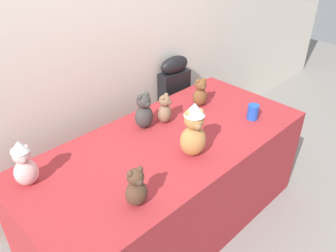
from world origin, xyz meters
TOP-DOWN VIEW (x-y plane):
  - ground_plane at (0.00, 0.00)m, footprint 10.00×10.00m
  - wall_back at (0.00, 0.95)m, footprint 7.00×0.08m
  - display_table at (0.00, 0.25)m, footprint 2.00×0.91m
  - instrument_case at (0.65, 0.83)m, footprint 0.29×0.14m
  - teddy_bear_blush at (-0.83, 0.50)m, footprint 0.15×0.13m
  - teddy_bear_caramel at (0.01, 0.05)m, footprint 0.21×0.20m
  - teddy_bear_charcoal at (0.01, 0.49)m, footprint 0.14×0.12m
  - teddy_bear_mocha at (0.16, 0.44)m, footprint 0.14×0.13m
  - teddy_bear_cocoa at (-0.50, -0.04)m, footprint 0.13×0.12m
  - teddy_bear_chestnut at (0.52, 0.43)m, footprint 0.14×0.13m
  - party_cup_blue at (0.64, 0.03)m, footprint 0.08×0.08m

SIDE VIEW (x-z plane):
  - ground_plane at x=0.00m, z-range 0.00..0.00m
  - display_table at x=0.00m, z-range 0.00..0.74m
  - instrument_case at x=0.65m, z-range 0.00..1.00m
  - party_cup_blue at x=0.64m, z-range 0.74..0.85m
  - teddy_bear_mocha at x=0.16m, z-range 0.73..0.95m
  - teddy_bear_chestnut at x=0.52m, z-range 0.73..0.95m
  - teddy_bear_cocoa at x=-0.50m, z-range 0.73..0.96m
  - teddy_bear_charcoal at x=0.01m, z-range 0.73..0.99m
  - teddy_bear_blush at x=-0.83m, z-range 0.73..1.02m
  - teddy_bear_caramel at x=0.01m, z-range 0.73..1.09m
  - wall_back at x=0.00m, z-range 0.00..2.60m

